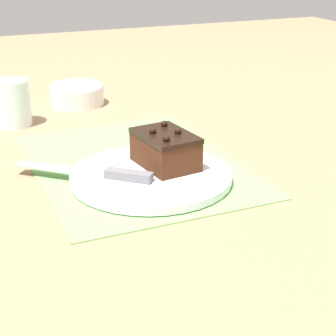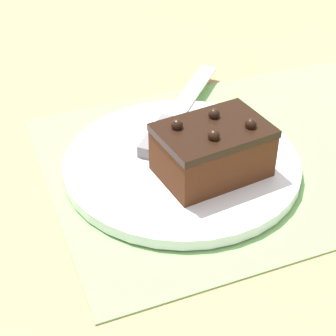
# 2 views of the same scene
# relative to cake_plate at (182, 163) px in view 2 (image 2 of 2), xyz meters

# --- Properties ---
(ground_plane) EXTENTS (3.00, 3.00, 0.00)m
(ground_plane) POSITION_rel_cake_plate_xyz_m (0.08, -0.00, -0.01)
(ground_plane) COLOR #9E7F5B
(placemat_woven) EXTENTS (0.46, 0.34, 0.00)m
(placemat_woven) POSITION_rel_cake_plate_xyz_m (0.08, -0.00, -0.01)
(placemat_woven) COLOR #7AB266
(placemat_woven) RESTS_ON ground_plane
(cake_plate) EXTENTS (0.26, 0.26, 0.01)m
(cake_plate) POSITION_rel_cake_plate_xyz_m (0.00, 0.00, 0.00)
(cake_plate) COLOR white
(cake_plate) RESTS_ON placemat_woven
(chocolate_cake) EXTENTS (0.12, 0.09, 0.07)m
(chocolate_cake) POSITION_rel_cake_plate_xyz_m (0.02, -0.03, 0.03)
(chocolate_cake) COLOR #472614
(chocolate_cake) RESTS_ON cake_plate
(serving_knife) EXTENTS (0.18, 0.19, 0.01)m
(serving_knife) POSITION_rel_cake_plate_xyz_m (0.01, 0.07, 0.01)
(serving_knife) COLOR slate
(serving_knife) RESTS_ON cake_plate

